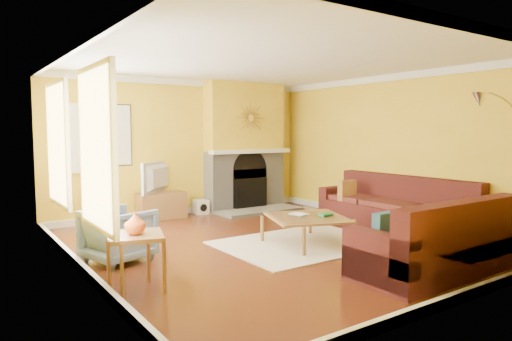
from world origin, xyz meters
TOP-DOWN VIEW (x-y plane):
  - floor at (0.00, 0.00)m, footprint 5.50×6.00m
  - ceiling at (0.00, 0.00)m, footprint 5.50×6.00m
  - wall_back at (0.00, 3.01)m, footprint 5.50×0.02m
  - wall_front at (0.00, -3.01)m, footprint 5.50×0.02m
  - wall_left at (-2.76, 0.00)m, footprint 0.02×6.00m
  - wall_right at (2.76, 0.00)m, footprint 0.02×6.00m
  - baseboard at (0.00, 0.00)m, footprint 5.50×6.00m
  - crown_molding at (0.00, 0.00)m, footprint 5.50×6.00m
  - window_left_near at (-2.72, 1.30)m, footprint 0.06×1.22m
  - window_left_far at (-2.72, -0.60)m, footprint 0.06×1.22m
  - window_back at (-1.90, 2.96)m, footprint 0.82×0.06m
  - wall_art at (-1.25, 2.97)m, footprint 0.34×0.04m
  - fireplace at (1.35, 2.80)m, footprint 1.80×0.40m
  - mantel at (1.35, 2.56)m, footprint 1.92×0.22m
  - hearth at (1.35, 2.25)m, footprint 1.80×0.70m
  - sunburst at (1.35, 2.57)m, footprint 0.70×0.04m
  - rug at (0.35, -0.30)m, footprint 2.40×1.80m
  - sectional_sofa at (1.20, -0.85)m, footprint 3.10×3.70m
  - coffee_table at (0.40, -0.35)m, footprint 1.38×1.38m
  - media_console at (-0.60, 2.75)m, footprint 0.91×0.41m
  - tv at (-0.60, 2.75)m, footprint 0.88×0.77m
  - subwoofer at (0.25, 2.78)m, footprint 0.28×0.28m
  - armchair at (-2.20, 0.35)m, footprint 0.94×0.93m
  - side_table at (-2.40, -0.85)m, footprint 0.69×0.69m
  - vase at (-2.40, -0.85)m, footprint 0.25×0.25m
  - book at (0.24, -0.24)m, footprint 0.23×0.29m
  - arc_lamp at (1.73, -2.55)m, footprint 1.34×0.36m

SIDE VIEW (x-z plane):
  - floor at x=0.00m, z-range -0.02..0.00m
  - rug at x=0.35m, z-range 0.00..0.02m
  - hearth at x=1.35m, z-range 0.00..0.06m
  - baseboard at x=0.00m, z-range 0.00..0.12m
  - subwoofer at x=0.25m, z-range 0.00..0.28m
  - coffee_table at x=0.40m, z-range 0.00..0.42m
  - media_console at x=-0.60m, z-range 0.00..0.50m
  - side_table at x=-2.40m, z-range 0.00..0.61m
  - armchair at x=-2.20m, z-range 0.00..0.70m
  - book at x=0.24m, z-range 0.42..0.45m
  - sectional_sofa at x=1.20m, z-range 0.00..0.90m
  - vase at x=-2.40m, z-range 0.61..0.84m
  - tv at x=-0.60m, z-range 0.50..1.09m
  - arc_lamp at x=1.73m, z-range 0.00..2.11m
  - mantel at x=1.35m, z-range 1.21..1.29m
  - wall_back at x=0.00m, z-range 0.00..2.70m
  - wall_front at x=0.00m, z-range 0.00..2.70m
  - wall_left at x=-2.76m, z-range 0.00..2.70m
  - wall_right at x=2.76m, z-range 0.00..2.70m
  - fireplace at x=1.35m, z-range 0.00..2.70m
  - window_left_near at x=-2.72m, z-range 0.64..2.36m
  - window_left_far at x=-2.72m, z-range 0.64..2.36m
  - window_back at x=-1.90m, z-range 0.94..2.16m
  - wall_art at x=-1.25m, z-range 1.03..2.17m
  - sunburst at x=1.35m, z-range 1.60..2.30m
  - crown_molding at x=0.00m, z-range 2.58..2.70m
  - ceiling at x=0.00m, z-range 2.70..2.72m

